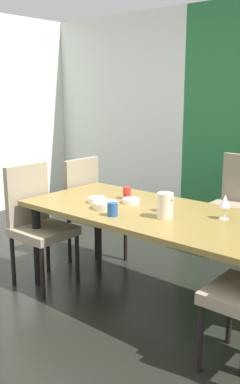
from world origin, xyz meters
name	(u,v)px	position (x,y,z in m)	size (l,w,h in m)	color
ground_plane	(54,312)	(0.00, 0.00, -0.01)	(5.47, 5.32, 0.02)	black
back_panel_interior	(116,115)	(-1.63, 2.61, 1.28)	(2.22, 0.10, 2.57)	silver
dining_table	(155,221)	(0.48, 0.59, 0.66)	(2.06, 0.94, 0.74)	olive
chair_left_far	(91,205)	(-0.49, 0.92, 0.55)	(0.45, 0.44, 0.98)	gray
chair_left_near	(37,219)	(-0.49, 0.27, 0.56)	(0.45, 0.44, 1.01)	gray
chair_head_far	(236,199)	(0.47, 2.02, 0.55)	(0.44, 0.45, 0.99)	gray
wine_glass_east	(225,202)	(0.97, 0.74, 0.86)	(0.08, 0.08, 0.17)	silver
wine_glass_north	(164,196)	(0.54, 0.63, 0.86)	(0.08, 0.08, 0.17)	silver
serving_bowl_left	(131,201)	(0.21, 0.65, 0.76)	(0.14, 0.14, 0.04)	#F4E2D0
serving_bowl_front	(105,205)	(0.15, 0.41, 0.76)	(0.19, 0.19, 0.05)	beige
serving_bowl_right	(97,200)	(-0.01, 0.50, 0.76)	(0.14, 0.14, 0.04)	white
cup_near_window	(113,209)	(0.33, 0.30, 0.79)	(0.08, 0.08, 0.10)	#234E8C
cup_rear	(127,193)	(0.09, 0.74, 0.79)	(0.06, 0.06, 0.10)	red
pitcher_near_shelf	(165,205)	(0.64, 0.49, 0.83)	(0.13, 0.11, 0.18)	beige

